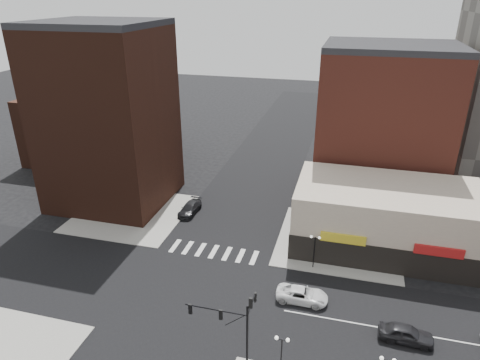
% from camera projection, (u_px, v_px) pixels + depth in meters
% --- Properties ---
extents(ground, '(240.00, 240.00, 0.00)m').
position_uv_depth(ground, '(191.00, 294.00, 45.12)').
color(ground, black).
rests_on(ground, ground).
extents(road_ew, '(200.00, 14.00, 0.02)m').
position_uv_depth(road_ew, '(190.00, 294.00, 45.12)').
color(road_ew, black).
rests_on(road_ew, ground).
extents(road_ns, '(14.00, 200.00, 0.02)m').
position_uv_depth(road_ns, '(190.00, 294.00, 45.12)').
color(road_ns, black).
rests_on(road_ns, ground).
extents(sidewalk_nw, '(15.00, 15.00, 0.12)m').
position_uv_depth(sidewalk_nw, '(132.00, 213.00, 61.30)').
color(sidewalk_nw, gray).
rests_on(sidewalk_nw, ground).
extents(sidewalk_ne, '(15.00, 15.00, 0.12)m').
position_uv_depth(sidewalk_ne, '(338.00, 241.00, 54.49)').
color(sidewalk_ne, gray).
rests_on(sidewalk_ne, ground).
extents(building_nw, '(16.00, 15.00, 25.00)m').
position_uv_depth(building_nw, '(108.00, 119.00, 60.82)').
color(building_nw, '#371A11').
rests_on(building_nw, ground).
extents(building_nw_low, '(20.00, 18.00, 12.00)m').
position_uv_depth(building_nw_low, '(94.00, 126.00, 80.20)').
color(building_nw_low, '#371A11').
rests_on(building_nw_low, ground).
extents(building_ne_midrise, '(18.00, 15.00, 22.00)m').
position_uv_depth(building_ne_midrise, '(382.00, 128.00, 62.22)').
color(building_ne_midrise, brown).
rests_on(building_ne_midrise, ground).
extents(building_ne_row, '(24.20, 12.20, 8.00)m').
position_uv_depth(building_ne_row, '(395.00, 224.00, 52.09)').
color(building_ne_row, beige).
rests_on(building_ne_row, ground).
extents(traffic_signal, '(5.59, 3.09, 7.77)m').
position_uv_depth(traffic_signal, '(237.00, 320.00, 34.49)').
color(traffic_signal, black).
rests_on(traffic_signal, ground).
extents(street_lamp_se_a, '(1.22, 0.32, 4.16)m').
position_uv_depth(street_lamp_se_a, '(282.00, 347.00, 34.14)').
color(street_lamp_se_a, black).
rests_on(street_lamp_se_a, sidewalk_se).
extents(street_lamp_ne, '(1.22, 0.32, 4.16)m').
position_uv_depth(street_lamp_ne, '(315.00, 244.00, 48.03)').
color(street_lamp_ne, black).
rests_on(street_lamp_ne, sidewalk_ne).
extents(white_suv, '(5.30, 2.48, 1.47)m').
position_uv_depth(white_suv, '(302.00, 295.00, 43.87)').
color(white_suv, white).
rests_on(white_suv, ground).
extents(dark_sedan_east, '(4.91, 2.12, 1.65)m').
position_uv_depth(dark_sedan_east, '(406.00, 334.00, 38.78)').
color(dark_sedan_east, black).
rests_on(dark_sedan_east, ground).
extents(dark_sedan_north, '(2.35, 5.25, 1.49)m').
position_uv_depth(dark_sedan_north, '(190.00, 208.00, 61.16)').
color(dark_sedan_north, black).
rests_on(dark_sedan_north, ground).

